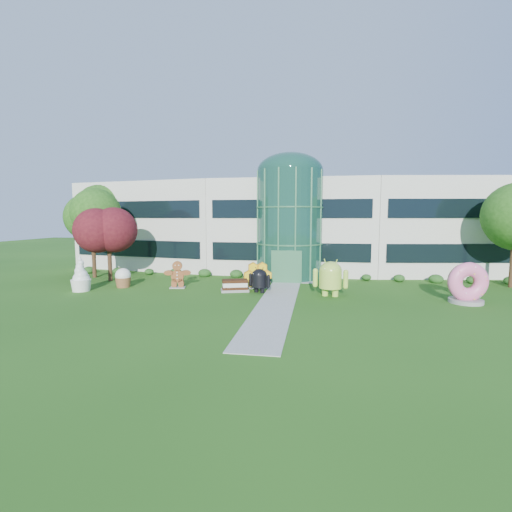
% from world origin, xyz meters
% --- Properties ---
extents(ground, '(140.00, 140.00, 0.00)m').
position_xyz_m(ground, '(0.00, 0.00, 0.00)').
color(ground, '#215114').
rests_on(ground, ground).
extents(building, '(46.00, 15.00, 9.30)m').
position_xyz_m(building, '(0.00, 18.00, 4.65)').
color(building, beige).
rests_on(building, ground).
extents(atrium, '(6.00, 6.00, 9.80)m').
position_xyz_m(atrium, '(0.00, 12.00, 4.90)').
color(atrium, '#194738').
rests_on(atrium, ground).
extents(walkway, '(2.40, 20.00, 0.04)m').
position_xyz_m(walkway, '(0.00, 2.00, 0.02)').
color(walkway, '#9E9E93').
rests_on(walkway, ground).
extents(tree_red, '(4.00, 4.00, 6.00)m').
position_xyz_m(tree_red, '(-15.50, 7.50, 3.00)').
color(tree_red, '#3F0C14').
rests_on(tree_red, ground).
extents(trees_backdrop, '(52.00, 8.00, 8.40)m').
position_xyz_m(trees_backdrop, '(0.00, 13.00, 4.20)').
color(trees_backdrop, '#1D4C13').
rests_on(trees_backdrop, ground).
extents(android_green, '(2.82, 2.10, 2.93)m').
position_xyz_m(android_green, '(3.53, 4.18, 1.47)').
color(android_green, '#ACD745').
rests_on(android_green, ground).
extents(android_black, '(2.17, 1.81, 2.11)m').
position_xyz_m(android_black, '(-1.65, 4.58, 1.05)').
color(android_black, black).
rests_on(android_black, ground).
extents(donut, '(2.78, 1.60, 2.74)m').
position_xyz_m(donut, '(12.29, 3.50, 1.37)').
color(donut, '#DD549B').
rests_on(donut, ground).
extents(gingerbread, '(2.50, 1.38, 2.18)m').
position_xyz_m(gingerbread, '(-8.37, 5.30, 1.09)').
color(gingerbread, brown).
rests_on(gingerbread, ground).
extents(ice_cream_sandwich, '(2.30, 1.63, 0.93)m').
position_xyz_m(ice_cream_sandwich, '(-3.55, 4.66, 0.46)').
color(ice_cream_sandwich, '#311C0A').
rests_on(ice_cream_sandwich, ground).
extents(honeycomb, '(2.52, 1.44, 1.87)m').
position_xyz_m(honeycomb, '(-2.06, 6.33, 0.94)').
color(honeycomb, yellow).
rests_on(honeycomb, ground).
extents(froyo, '(2.09, 2.09, 2.70)m').
position_xyz_m(froyo, '(-15.19, 2.93, 1.35)').
color(froyo, white).
rests_on(froyo, ground).
extents(cupcake, '(1.70, 1.70, 1.56)m').
position_xyz_m(cupcake, '(-12.81, 4.87, 0.78)').
color(cupcake, white).
rests_on(cupcake, ground).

